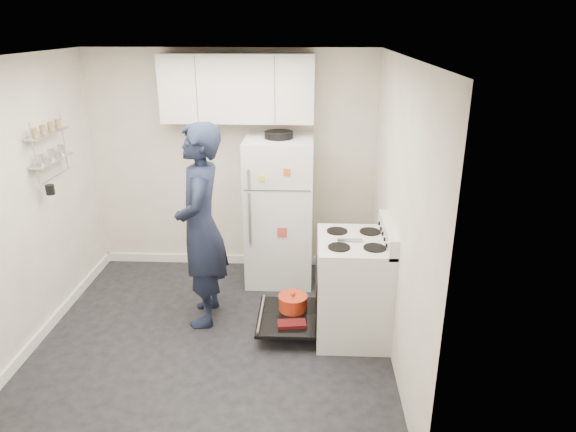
{
  "coord_description": "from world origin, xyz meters",
  "views": [
    {
      "loc": [
        0.86,
        -4.02,
        2.74
      ],
      "look_at": [
        0.67,
        0.45,
        1.05
      ],
      "focal_mm": 32.0,
      "sensor_mm": 36.0,
      "label": 1
    }
  ],
  "objects_px": {
    "electric_range": "(351,288)",
    "person": "(201,227)",
    "open_oven_door": "(290,311)",
    "refrigerator": "(279,210)"
  },
  "relations": [
    {
      "from": "electric_range",
      "to": "open_oven_door",
      "type": "relative_size",
      "value": 1.57
    },
    {
      "from": "electric_range",
      "to": "refrigerator",
      "type": "xyz_separation_m",
      "value": [
        -0.72,
        1.1,
        0.35
      ]
    },
    {
      "from": "refrigerator",
      "to": "person",
      "type": "xyz_separation_m",
      "value": [
        -0.67,
        -0.9,
        0.16
      ]
    },
    {
      "from": "open_oven_door",
      "to": "person",
      "type": "xyz_separation_m",
      "value": [
        -0.83,
        0.15,
        0.78
      ]
    },
    {
      "from": "electric_range",
      "to": "open_oven_door",
      "type": "distance_m",
      "value": 0.64
    },
    {
      "from": "electric_range",
      "to": "person",
      "type": "height_order",
      "value": "person"
    },
    {
      "from": "electric_range",
      "to": "person",
      "type": "bearing_deg",
      "value": 171.83
    },
    {
      "from": "electric_range",
      "to": "person",
      "type": "distance_m",
      "value": 1.5
    },
    {
      "from": "open_oven_door",
      "to": "person",
      "type": "relative_size",
      "value": 0.36
    },
    {
      "from": "open_oven_door",
      "to": "refrigerator",
      "type": "xyz_separation_m",
      "value": [
        -0.16,
        1.05,
        0.63
      ]
    }
  ]
}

